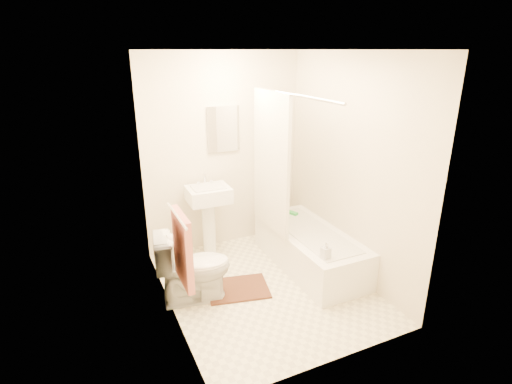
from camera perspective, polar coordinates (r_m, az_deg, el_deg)
name	(u,v)px	position (r m, az deg, el deg)	size (l,w,h in m)	color
floor	(266,287)	(4.40, 1.41, -13.37)	(2.40, 2.40, 0.00)	beige
ceiling	(268,50)	(3.69, 1.74, 19.67)	(2.40, 2.40, 0.00)	white
wall_back	(224,153)	(4.94, -4.66, 5.56)	(2.00, 0.02, 2.40)	beige
wall_left	(164,195)	(3.57, -12.97, -0.48)	(0.02, 2.40, 2.40)	beige
wall_right	(350,168)	(4.40, 13.33, 3.31)	(0.02, 2.40, 2.40)	beige
mirror	(223,129)	(4.86, -4.68, 8.94)	(0.40, 0.03, 0.55)	white
curtain_rod	(291,94)	(3.94, 5.03, 13.78)	(0.03, 0.03, 1.70)	silver
shower_curtain	(271,163)	(4.43, 2.16, 4.22)	(0.04, 0.80, 1.55)	silver
towel_bar	(177,215)	(3.39, -11.26, -3.30)	(0.02, 0.02, 0.60)	silver
towel	(183,249)	(3.53, -10.44, -8.02)	(0.06, 0.45, 0.66)	#CC7266
toilet_paper	(173,240)	(3.89, -11.79, -6.71)	(0.12, 0.12, 0.11)	white
toilet	(193,267)	(4.07, -8.93, -10.59)	(0.41, 0.74, 0.73)	white
sink	(209,218)	(4.86, -6.72, -3.76)	(0.49, 0.39, 0.96)	white
bathtub	(310,249)	(4.72, 7.68, -8.05)	(0.68, 1.55, 0.44)	white
bath_mat	(238,289)	(4.36, -2.56, -13.62)	(0.63, 0.47, 0.02)	#49261C
soap_bottle	(326,250)	(4.05, 9.93, -8.22)	(0.08, 0.08, 0.18)	white
scrub_brush	(290,213)	(5.07, 4.93, -2.96)	(0.06, 0.21, 0.04)	green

